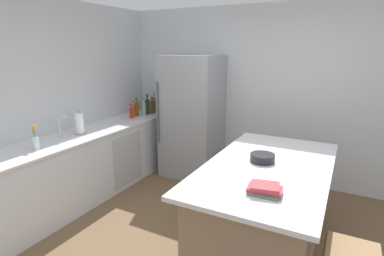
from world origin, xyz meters
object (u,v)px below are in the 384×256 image
(paper_towel_roll, at_px, (80,124))
(cookbook_stack, at_px, (265,189))
(kitchen_island, at_px, (265,208))
(sink_faucet, at_px, (60,126))
(wine_bottle, at_px, (147,106))
(vinegar_bottle, at_px, (133,111))
(hot_sauce_bottle, at_px, (131,113))
(olive_oil_bottle, at_px, (154,105))
(whiskey_bottle, at_px, (137,109))
(mixing_bowl, at_px, (262,158))
(gin_bottle, at_px, (144,108))
(syrup_bottle, at_px, (152,107))
(flower_vase, at_px, (35,141))
(refrigerator, at_px, (192,117))

(paper_towel_roll, distance_m, cookbook_stack, 2.63)
(kitchen_island, distance_m, sink_faucet, 2.58)
(paper_towel_roll, distance_m, wine_bottle, 1.39)
(vinegar_bottle, relative_size, hot_sauce_bottle, 1.19)
(olive_oil_bottle, relative_size, cookbook_stack, 1.25)
(whiskey_bottle, height_order, mixing_bowl, whiskey_bottle)
(olive_oil_bottle, relative_size, mixing_bowl, 1.43)
(olive_oil_bottle, xyz_separation_m, gin_bottle, (-0.01, -0.29, -0.02))
(syrup_bottle, distance_m, vinegar_bottle, 0.39)
(flower_vase, distance_m, vinegar_bottle, 1.79)
(gin_bottle, bearing_deg, wine_bottle, 90.14)
(sink_faucet, bearing_deg, olive_oil_bottle, 86.37)
(olive_oil_bottle, height_order, syrup_bottle, olive_oil_bottle)
(syrup_bottle, distance_m, cookbook_stack, 3.21)
(wine_bottle, bearing_deg, kitchen_island, -29.78)
(refrigerator, bearing_deg, mixing_bowl, -42.10)
(wine_bottle, distance_m, mixing_bowl, 2.65)
(sink_faucet, bearing_deg, hot_sauce_bottle, 87.12)
(sink_faucet, bearing_deg, mixing_bowl, 8.23)
(vinegar_bottle, xyz_separation_m, mixing_bowl, (2.38, -1.02, -0.06))
(syrup_bottle, bearing_deg, olive_oil_bottle, 103.36)
(whiskey_bottle, relative_size, cookbook_stack, 1.09)
(whiskey_bottle, xyz_separation_m, cookbook_stack, (2.59, -1.78, -0.08))
(refrigerator, bearing_deg, gin_bottle, -171.29)
(olive_oil_bottle, distance_m, cookbook_stack, 3.30)
(flower_vase, distance_m, cookbook_stack, 2.51)
(sink_faucet, xyz_separation_m, gin_bottle, (0.11, 1.55, -0.04))
(vinegar_bottle, height_order, mixing_bowl, vinegar_bottle)
(kitchen_island, relative_size, refrigerator, 1.06)
(wine_bottle, height_order, hot_sauce_bottle, wine_bottle)
(refrigerator, distance_m, paper_towel_roll, 1.69)
(paper_towel_roll, relative_size, whiskey_bottle, 1.06)
(sink_faucet, relative_size, gin_bottle, 1.06)
(kitchen_island, relative_size, olive_oil_bottle, 5.87)
(sink_faucet, xyz_separation_m, wine_bottle, (0.11, 1.65, -0.02))
(olive_oil_bottle, bearing_deg, kitchen_island, -33.25)
(flower_vase, xyz_separation_m, mixing_bowl, (2.31, 0.77, -0.05))
(paper_towel_roll, bearing_deg, refrigerator, 57.68)
(sink_faucet, bearing_deg, wine_bottle, 86.19)
(mixing_bowl, bearing_deg, cookbook_stack, -73.44)
(olive_oil_bottle, bearing_deg, gin_bottle, -91.36)
(kitchen_island, height_order, wine_bottle, wine_bottle)
(refrigerator, distance_m, cookbook_stack, 2.60)
(wine_bottle, bearing_deg, hot_sauce_bottle, -96.89)
(flower_vase, distance_m, paper_towel_roll, 0.69)
(gin_bottle, bearing_deg, syrup_bottle, 80.90)
(sink_faucet, bearing_deg, kitchen_island, 6.58)
(hot_sauce_bottle, bearing_deg, gin_bottle, 80.68)
(flower_vase, xyz_separation_m, syrup_bottle, (0.03, 2.17, 0.02))
(gin_bottle, bearing_deg, refrigerator, 8.71)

